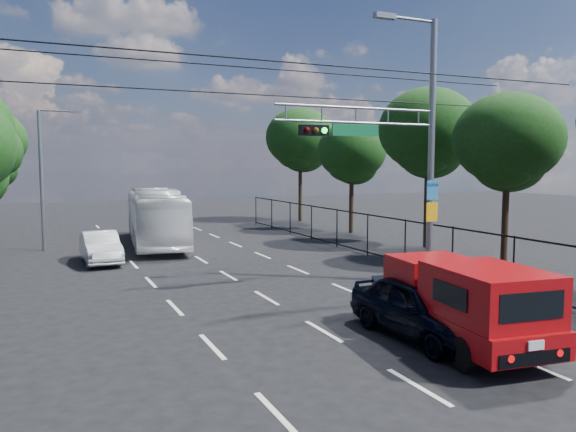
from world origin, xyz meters
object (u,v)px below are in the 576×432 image
red_pickup (460,300)px  white_van (100,247)px  signal_mast (404,139)px  navy_hatchback (422,308)px  white_bus (156,217)px

red_pickup → white_van: 16.82m
signal_mast → navy_hatchback: size_ratio=2.12×
white_bus → white_van: (-3.33, -4.64, -0.81)m
signal_mast → white_van: signal_mast is taller
signal_mast → white_bus: size_ratio=0.88×
signal_mast → red_pickup: signal_mast is taller
red_pickup → navy_hatchback: (-0.49, 0.80, -0.34)m
red_pickup → white_bus: white_bus is taller
signal_mast → white_van: (-9.53, 9.13, -4.56)m
red_pickup → navy_hatchback: 1.00m
signal_mast → navy_hatchback: 7.80m
red_pickup → white_van: (-6.73, 15.41, -0.42)m
red_pickup → white_van: bearing=113.6°
signal_mast → navy_hatchback: signal_mast is taller
signal_mast → white_bus: bearing=114.2°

